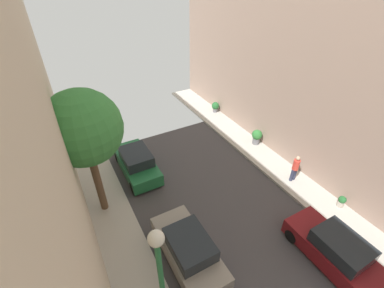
{
  "coord_description": "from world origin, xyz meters",
  "views": [
    {
      "loc": [
        -5.71,
        0.32,
        10.77
      ],
      "look_at": [
        1.32,
        13.07,
        0.5
      ],
      "focal_mm": 24.57,
      "sensor_mm": 36.0,
      "label": 1
    }
  ],
  "objects_px": {
    "parked_car_left_4": "(189,250)",
    "potted_plant_2": "(342,201)",
    "street_tree_0": "(83,129)",
    "lamp_post": "(160,273)",
    "pedestrian": "(295,168)",
    "parked_car_right_2": "(336,251)",
    "parked_car_left_5": "(137,162)",
    "potted_plant_1": "(215,106)",
    "potted_plant_3": "(257,136)"
  },
  "relations": [
    {
      "from": "parked_car_right_2",
      "to": "lamp_post",
      "type": "xyz_separation_m",
      "value": [
        -7.3,
        1.12,
        2.92
      ]
    },
    {
      "from": "street_tree_0",
      "to": "parked_car_right_2",
      "type": "bearing_deg",
      "value": -44.08
    },
    {
      "from": "parked_car_left_5",
      "to": "lamp_post",
      "type": "relative_size",
      "value": 0.8
    },
    {
      "from": "parked_car_left_5",
      "to": "potted_plant_2",
      "type": "bearing_deg",
      "value": -43.45
    },
    {
      "from": "parked_car_left_4",
      "to": "pedestrian",
      "type": "bearing_deg",
      "value": 10.4
    },
    {
      "from": "parked_car_right_2",
      "to": "potted_plant_1",
      "type": "height_order",
      "value": "parked_car_right_2"
    },
    {
      "from": "parked_car_left_4",
      "to": "potted_plant_2",
      "type": "bearing_deg",
      "value": -8.61
    },
    {
      "from": "street_tree_0",
      "to": "lamp_post",
      "type": "distance_m",
      "value": 6.69
    },
    {
      "from": "lamp_post",
      "to": "potted_plant_2",
      "type": "bearing_deg",
      "value": 3.67
    },
    {
      "from": "parked_car_left_5",
      "to": "potted_plant_2",
      "type": "relative_size",
      "value": 6.41
    },
    {
      "from": "potted_plant_3",
      "to": "potted_plant_2",
      "type": "bearing_deg",
      "value": -89.03
    },
    {
      "from": "street_tree_0",
      "to": "potted_plant_3",
      "type": "xyz_separation_m",
      "value": [
        10.73,
        0.74,
        -4.22
      ]
    },
    {
      "from": "parked_car_left_5",
      "to": "pedestrian",
      "type": "height_order",
      "value": "pedestrian"
    },
    {
      "from": "parked_car_left_4",
      "to": "potted_plant_2",
      "type": "distance_m",
      "value": 8.44
    },
    {
      "from": "pedestrian",
      "to": "lamp_post",
      "type": "bearing_deg",
      "value": -160.81
    },
    {
      "from": "parked_car_left_4",
      "to": "street_tree_0",
      "type": "relative_size",
      "value": 0.64
    },
    {
      "from": "parked_car_right_2",
      "to": "street_tree_0",
      "type": "xyz_separation_m",
      "value": [
        -7.9,
        7.65,
        4.26
      ]
    },
    {
      "from": "parked_car_right_2",
      "to": "pedestrian",
      "type": "height_order",
      "value": "pedestrian"
    },
    {
      "from": "pedestrian",
      "to": "street_tree_0",
      "type": "relative_size",
      "value": 0.26
    },
    {
      "from": "pedestrian",
      "to": "potted_plant_2",
      "type": "relative_size",
      "value": 2.63
    },
    {
      "from": "potted_plant_1",
      "to": "potted_plant_3",
      "type": "bearing_deg",
      "value": -90.48
    },
    {
      "from": "parked_car_left_5",
      "to": "lamp_post",
      "type": "height_order",
      "value": "lamp_post"
    },
    {
      "from": "pedestrian",
      "to": "lamp_post",
      "type": "xyz_separation_m",
      "value": [
        -9.55,
        -3.32,
        2.57
      ]
    },
    {
      "from": "parked_car_left_5",
      "to": "potted_plant_2",
      "type": "height_order",
      "value": "parked_car_left_5"
    },
    {
      "from": "pedestrian",
      "to": "potted_plant_1",
      "type": "xyz_separation_m",
      "value": [
        0.63,
        9.25,
        -0.43
      ]
    },
    {
      "from": "pedestrian",
      "to": "lamp_post",
      "type": "distance_m",
      "value": 10.43
    },
    {
      "from": "parked_car_right_2",
      "to": "street_tree_0",
      "type": "height_order",
      "value": "street_tree_0"
    },
    {
      "from": "parked_car_right_2",
      "to": "potted_plant_2",
      "type": "relative_size",
      "value": 6.41
    },
    {
      "from": "pedestrian",
      "to": "street_tree_0",
      "type": "height_order",
      "value": "street_tree_0"
    },
    {
      "from": "parked_car_left_5",
      "to": "parked_car_right_2",
      "type": "bearing_deg",
      "value": -60.86
    },
    {
      "from": "lamp_post",
      "to": "potted_plant_3",
      "type": "bearing_deg",
      "value": 35.63
    },
    {
      "from": "pedestrian",
      "to": "potted_plant_2",
      "type": "distance_m",
      "value": 2.82
    },
    {
      "from": "street_tree_0",
      "to": "parked_car_left_4",
      "type": "bearing_deg",
      "value": -61.51
    },
    {
      "from": "potted_plant_1",
      "to": "parked_car_left_4",
      "type": "bearing_deg",
      "value": -127.84
    },
    {
      "from": "parked_car_left_4",
      "to": "street_tree_0",
      "type": "height_order",
      "value": "street_tree_0"
    },
    {
      "from": "potted_plant_2",
      "to": "street_tree_0",
      "type": "bearing_deg",
      "value": 151.57
    },
    {
      "from": "street_tree_0",
      "to": "lamp_post",
      "type": "height_order",
      "value": "street_tree_0"
    },
    {
      "from": "street_tree_0",
      "to": "potted_plant_2",
      "type": "bearing_deg",
      "value": -28.43
    },
    {
      "from": "parked_car_left_5",
      "to": "potted_plant_3",
      "type": "relative_size",
      "value": 3.92
    },
    {
      "from": "parked_car_left_4",
      "to": "potted_plant_2",
      "type": "relative_size",
      "value": 6.41
    },
    {
      "from": "potted_plant_1",
      "to": "potted_plant_3",
      "type": "height_order",
      "value": "potted_plant_3"
    },
    {
      "from": "lamp_post",
      "to": "parked_car_right_2",
      "type": "bearing_deg",
      "value": -8.75
    },
    {
      "from": "potted_plant_3",
      "to": "street_tree_0",
      "type": "bearing_deg",
      "value": -176.07
    },
    {
      "from": "parked_car_left_5",
      "to": "potted_plant_1",
      "type": "height_order",
      "value": "parked_car_left_5"
    },
    {
      "from": "potted_plant_1",
      "to": "lamp_post",
      "type": "bearing_deg",
      "value": -128.99
    },
    {
      "from": "potted_plant_2",
      "to": "pedestrian",
      "type": "bearing_deg",
      "value": 104.57
    },
    {
      "from": "parked_car_left_5",
      "to": "potted_plant_2",
      "type": "xyz_separation_m",
      "value": [
        8.34,
        -7.91,
        -0.23
      ]
    },
    {
      "from": "parked_car_left_5",
      "to": "potted_plant_3",
      "type": "height_order",
      "value": "parked_car_left_5"
    },
    {
      "from": "parked_car_right_2",
      "to": "potted_plant_3",
      "type": "xyz_separation_m",
      "value": [
        2.83,
        8.39,
        0.03
      ]
    },
    {
      "from": "parked_car_left_4",
      "to": "parked_car_right_2",
      "type": "height_order",
      "value": "same"
    }
  ]
}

